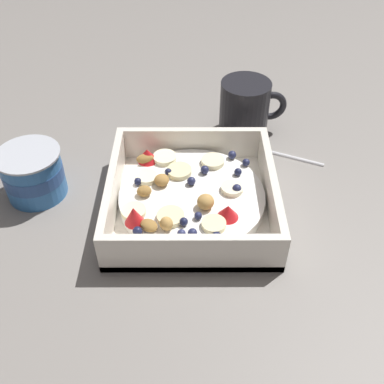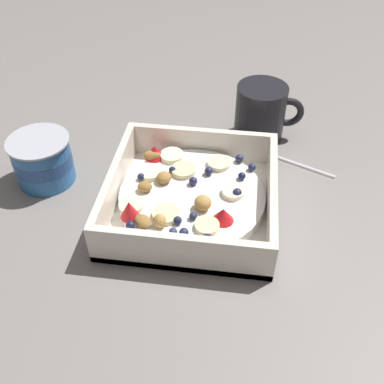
{
  "view_description": "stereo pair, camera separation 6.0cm",
  "coord_description": "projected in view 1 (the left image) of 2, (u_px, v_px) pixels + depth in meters",
  "views": [
    {
      "loc": [
        -0.46,
        0.01,
        0.44
      ],
      "look_at": [
        -0.02,
        0.01,
        0.03
      ],
      "focal_mm": 41.83,
      "sensor_mm": 36.0,
      "label": 1
    },
    {
      "loc": [
        -0.46,
        -0.05,
        0.44
      ],
      "look_at": [
        -0.02,
        0.01,
        0.03
      ],
      "focal_mm": 41.83,
      "sensor_mm": 36.0,
      "label": 2
    }
  ],
  "objects": [
    {
      "name": "spoon",
      "position": [
        248.0,
        145.0,
        0.72
      ],
      "size": [
        0.09,
        0.17,
        0.01
      ],
      "color": "silver",
      "rests_on": "ground"
    },
    {
      "name": "yogurt_cup",
      "position": [
        33.0,
        173.0,
        0.62
      ],
      "size": [
        0.09,
        0.09,
        0.07
      ],
      "color": "#3370B7",
      "rests_on": "ground"
    },
    {
      "name": "coffee_mug",
      "position": [
        246.0,
        108.0,
        0.73
      ],
      "size": [
        0.08,
        0.11,
        0.09
      ],
      "color": "black",
      "rests_on": "ground"
    },
    {
      "name": "fruit_bowl",
      "position": [
        191.0,
        198.0,
        0.61
      ],
      "size": [
        0.22,
        0.22,
        0.06
      ],
      "color": "white",
      "rests_on": "ground"
    },
    {
      "name": "ground_plane",
      "position": [
        197.0,
        199.0,
        0.63
      ],
      "size": [
        2.4,
        2.4,
        0.0
      ],
      "primitive_type": "plane",
      "color": "gray"
    }
  ]
}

